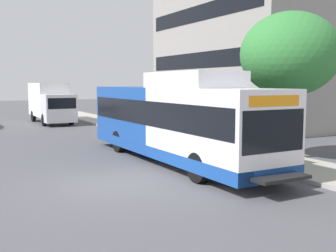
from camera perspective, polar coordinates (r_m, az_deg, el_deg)
name	(u,v)px	position (r m, az deg, el deg)	size (l,w,h in m)	color
ground_plane	(54,149)	(20.62, -15.82, -3.16)	(120.00, 120.00, 0.00)	#4C4C51
sidewalk_curb	(196,143)	(21.52, 3.94, -2.38)	(3.00, 56.00, 0.14)	#A8A399
transit_bus	(174,120)	(16.55, 0.92, 0.80)	(2.58, 12.25, 3.65)	white
street_tree_near_stop	(290,54)	(17.73, 16.82, 9.66)	(4.09, 4.09, 6.03)	#4C3823
box_truck_background	(51,102)	(34.20, -16.25, 3.33)	(2.32, 7.01, 3.25)	silver
lattice_comm_tower	(164,18)	(41.31, -0.63, 15.06)	(1.10, 1.10, 29.11)	#B7B7BC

